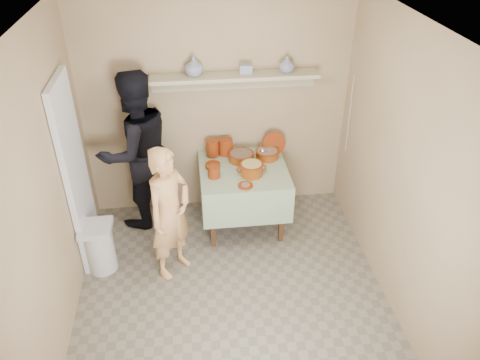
{
  "coord_description": "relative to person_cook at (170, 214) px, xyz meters",
  "views": [
    {
      "loc": [
        -0.31,
        -3.12,
        3.47
      ],
      "look_at": [
        0.15,
        0.75,
        0.95
      ],
      "focal_mm": 35.0,
      "sensor_mm": 36.0,
      "label": 1
    }
  ],
  "objects": [
    {
      "name": "person_cook",
      "position": [
        0.0,
        0.0,
        0.0
      ],
      "size": [
        0.61,
        0.62,
        1.44
      ],
      "primitive_type": "imported",
      "rotation": [
        0.0,
        0.0,
        0.83
      ],
      "color": "tan",
      "rests_on": "ground"
    },
    {
      "name": "trash_bin",
      "position": [
        -0.76,
        0.1,
        -0.44
      ],
      "size": [
        0.32,
        0.32,
        0.56
      ],
      "color": "silver",
      "rests_on": "ground"
    },
    {
      "name": "vase_right",
      "position": [
        1.31,
        1.04,
        1.09
      ],
      "size": [
        0.22,
        0.22,
        0.17
      ],
      "primitive_type": "imported",
      "rotation": [
        0.0,
        0.0,
        -0.39
      ],
      "color": "navy",
      "rests_on": "wall_shelf"
    },
    {
      "name": "vase_left",
      "position": [
        0.33,
        1.05,
        1.1
      ],
      "size": [
        0.24,
        0.24,
        0.21
      ],
      "primitive_type": "imported",
      "rotation": [
        0.0,
        0.0,
        0.27
      ],
      "color": "navy",
      "rests_on": "wall_shelf"
    },
    {
      "name": "ladle",
      "position": [
        1.05,
        0.86,
        0.15
      ],
      "size": [
        0.08,
        0.26,
        0.19
      ],
      "color": "silver",
      "rests_on": "cazuela_meat_b"
    },
    {
      "name": "plate_stack_b",
      "position": [
        0.64,
        1.03,
        0.14
      ],
      "size": [
        0.16,
        0.16,
        0.19
      ],
      "primitive_type": "cylinder",
      "color": "#691F05",
      "rests_on": "serving_table"
    },
    {
      "name": "propped_lid",
      "position": [
        1.2,
        1.0,
        0.16
      ],
      "size": [
        0.29,
        0.11,
        0.28
      ],
      "primitive_type": "cylinder",
      "rotation": [
        1.35,
        0.0,
        0.13
      ],
      "color": "#691F05",
      "rests_on": "serving_table"
    },
    {
      "name": "plate_stack_a",
      "position": [
        0.49,
        1.01,
        0.14
      ],
      "size": [
        0.15,
        0.15,
        0.2
      ],
      "primitive_type": "cylinder",
      "color": "#691F05",
      "rests_on": "serving_table"
    },
    {
      "name": "cazuela_meat_a",
      "position": [
        0.8,
        0.86,
        0.1
      ],
      "size": [
        0.3,
        0.3,
        0.1
      ],
      "color": "#692B0C",
      "rests_on": "serving_table"
    },
    {
      "name": "bowl_stack",
      "position": [
        0.47,
        0.55,
        0.11
      ],
      "size": [
        0.13,
        0.13,
        0.13
      ],
      "primitive_type": "cylinder",
      "color": "#691F05",
      "rests_on": "serving_table"
    },
    {
      "name": "front_plate",
      "position": [
        0.79,
        0.33,
        0.05
      ],
      "size": [
        0.16,
        0.16,
        0.03
      ],
      "color": "#691F05",
      "rests_on": "serving_table"
    },
    {
      "name": "electrical_cord",
      "position": [
        2.03,
        0.89,
        0.53
      ],
      "size": [
        0.01,
        0.05,
        0.9
      ],
      "color": "silver",
      "rests_on": "wall_shelf"
    },
    {
      "name": "cazuela_rice",
      "position": [
        0.88,
        0.54,
        0.13
      ],
      "size": [
        0.33,
        0.25,
        0.14
      ],
      "color": "#692B0C",
      "rests_on": "serving_table"
    },
    {
      "name": "wall_shelf",
      "position": [
        0.76,
        1.07,
        0.95
      ],
      "size": [
        1.8,
        0.25,
        0.21
      ],
      "color": "tan",
      "rests_on": "room_shell"
    },
    {
      "name": "ceramic_box",
      "position": [
        0.88,
        1.05,
        1.05
      ],
      "size": [
        0.14,
        0.1,
        0.1
      ],
      "primitive_type": "cube",
      "rotation": [
        0.0,
        0.0,
        -0.06
      ],
      "color": "navy",
      "rests_on": "wall_shelf"
    },
    {
      "name": "cazuela_meat_b",
      "position": [
        1.11,
        0.89,
        0.1
      ],
      "size": [
        0.28,
        0.28,
        0.1
      ],
      "color": "#692B0C",
      "rests_on": "serving_table"
    },
    {
      "name": "person_helper",
      "position": [
        -0.35,
        0.91,
        0.21
      ],
      "size": [
        1.14,
        1.08,
        1.86
      ],
      "primitive_type": "imported",
      "rotation": [
        0.0,
        0.0,
        -2.57
      ],
      "color": "black",
      "rests_on": "ground"
    },
    {
      "name": "tile_panel",
      "position": [
        -0.9,
        0.36,
        0.28
      ],
      "size": [
        0.06,
        0.7,
        2.0
      ],
      "primitive_type": "cube",
      "color": "silver",
      "rests_on": "ground"
    },
    {
      "name": "serving_table",
      "position": [
        0.81,
        0.69,
        -0.08
      ],
      "size": [
        0.97,
        0.97,
        0.76
      ],
      "color": "#4C2D16",
      "rests_on": "ground"
    },
    {
      "name": "room_shell",
      "position": [
        0.56,
        -0.59,
        0.89
      ],
      "size": [
        3.04,
        3.54,
        2.62
      ],
      "color": "tan",
      "rests_on": "ground"
    },
    {
      "name": "empty_bowl",
      "position": [
        0.47,
        0.74,
        0.07
      ],
      "size": [
        0.17,
        0.17,
        0.05
      ],
      "primitive_type": "cylinder",
      "color": "#691F05",
      "rests_on": "serving_table"
    },
    {
      "name": "ground",
      "position": [
        0.56,
        -0.59,
        -0.72
      ],
      "size": [
        3.5,
        3.5,
        0.0
      ],
      "primitive_type": "plane",
      "color": "#736B5B",
      "rests_on": "ground"
    }
  ]
}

